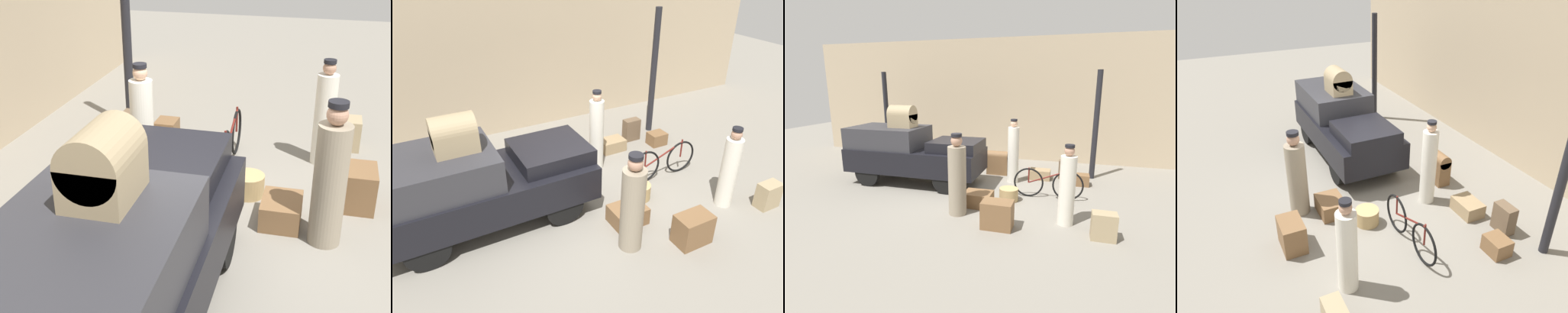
% 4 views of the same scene
% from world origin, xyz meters
% --- Properties ---
extents(ground_plane, '(30.00, 30.00, 0.00)m').
position_xyz_m(ground_plane, '(0.00, 0.00, 0.00)').
color(ground_plane, gray).
extents(station_building_facade, '(16.00, 0.15, 4.50)m').
position_xyz_m(station_building_facade, '(0.00, 4.08, 2.25)').
color(station_building_facade, tan).
rests_on(station_building_facade, ground).
extents(canopy_pillar_left, '(0.16, 0.16, 3.26)m').
position_xyz_m(canopy_pillar_left, '(-3.90, 2.21, 1.63)').
color(canopy_pillar_left, black).
rests_on(canopy_pillar_left, ground).
extents(canopy_pillar_right, '(0.16, 0.16, 3.26)m').
position_xyz_m(canopy_pillar_right, '(3.22, 2.21, 1.63)').
color(canopy_pillar_right, black).
rests_on(canopy_pillar_right, ground).
extents(truck, '(3.88, 1.60, 1.63)m').
position_xyz_m(truck, '(-1.94, 0.36, 0.91)').
color(truck, black).
rests_on(truck, ground).
extents(bicycle, '(1.74, 0.04, 0.81)m').
position_xyz_m(bicycle, '(2.03, 0.08, 0.39)').
color(bicycle, black).
rests_on(bicycle, ground).
extents(wicker_basket, '(0.47, 0.47, 0.32)m').
position_xyz_m(wicker_basket, '(1.10, -0.35, 0.16)').
color(wicker_basket, tan).
rests_on(wicker_basket, ground).
extents(porter_with_bicycle, '(0.32, 0.32, 1.88)m').
position_xyz_m(porter_with_bicycle, '(0.93, 1.15, 0.88)').
color(porter_with_bicycle, silver).
rests_on(porter_with_bicycle, ground).
extents(conductor_in_dark_uniform, '(0.33, 0.33, 1.69)m').
position_xyz_m(conductor_in_dark_uniform, '(2.49, -1.31, 0.78)').
color(conductor_in_dark_uniform, silver).
rests_on(conductor_in_dark_uniform, ground).
extents(porter_carrying_trunk, '(0.40, 0.40, 1.83)m').
position_xyz_m(porter_carrying_trunk, '(0.15, -1.45, 0.84)').
color(porter_carrying_trunk, gray).
rests_on(porter_carrying_trunk, ground).
extents(suitcase_small_leather, '(0.62, 0.44, 0.30)m').
position_xyz_m(suitcase_small_leather, '(1.69, 1.68, 0.15)').
color(suitcase_small_leather, '#937A56').
rests_on(suitcase_small_leather, ground).
extents(trunk_barrel_dark, '(0.67, 0.31, 0.76)m').
position_xyz_m(trunk_barrel_dark, '(0.32, 1.82, 0.41)').
color(trunk_barrel_dark, brown).
rests_on(trunk_barrel_dark, ground).
extents(suitcase_tan_flat, '(0.66, 0.51, 0.34)m').
position_xyz_m(suitcase_tan_flat, '(0.47, -0.89, 0.17)').
color(suitcase_tan_flat, brown).
rests_on(suitcase_tan_flat, ground).
extents(suitcase_black_upright, '(0.42, 0.24, 0.57)m').
position_xyz_m(suitcase_black_upright, '(2.44, 1.94, 0.29)').
color(suitcase_black_upright, brown).
rests_on(suitcase_black_upright, ground).
extents(trunk_wicker_pale, '(0.63, 0.42, 0.57)m').
position_xyz_m(trunk_wicker_pale, '(1.16, -1.88, 0.28)').
color(trunk_wicker_pale, brown).
rests_on(trunk_wicker_pale, ground).
extents(trunk_large_brown, '(0.44, 0.37, 0.32)m').
position_xyz_m(trunk_large_brown, '(2.88, 1.40, 0.16)').
color(trunk_large_brown, brown).
rests_on(trunk_large_brown, ground).
extents(trunk_on_truck_roof, '(0.70, 0.52, 0.63)m').
position_xyz_m(trunk_on_truck_roof, '(-2.18, 0.36, 1.93)').
color(trunk_on_truck_roof, '#9E8966').
rests_on(trunk_on_truck_roof, truck).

